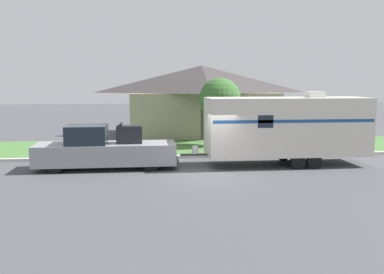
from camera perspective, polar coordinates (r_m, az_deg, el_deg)
name	(u,v)px	position (r m, az deg, el deg)	size (l,w,h in m)	color
ground_plane	(209,173)	(18.72, 2.32, -4.79)	(120.00, 120.00, 0.00)	#47474C
curb_strip	(199,156)	(22.35, 0.88, -2.60)	(80.00, 0.30, 0.14)	beige
lawn_strip	(191,147)	(25.94, -0.12, -1.33)	(80.00, 7.00, 0.03)	#477538
house_across_street	(201,99)	(32.30, 1.27, 5.12)	(11.37, 7.27, 5.15)	gray
pickup_truck	(104,150)	(19.85, -11.64, -1.67)	(6.41, 1.95, 2.08)	black
travel_trailer	(286,126)	(20.73, 12.49, 1.42)	(8.84, 2.42, 3.49)	black
mailbox	(355,134)	(26.04, 20.92, 0.41)	(0.48, 0.20, 1.31)	brown
tree_in_yard	(220,99)	(26.14, 3.73, 5.08)	(2.55, 2.55, 4.19)	brown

